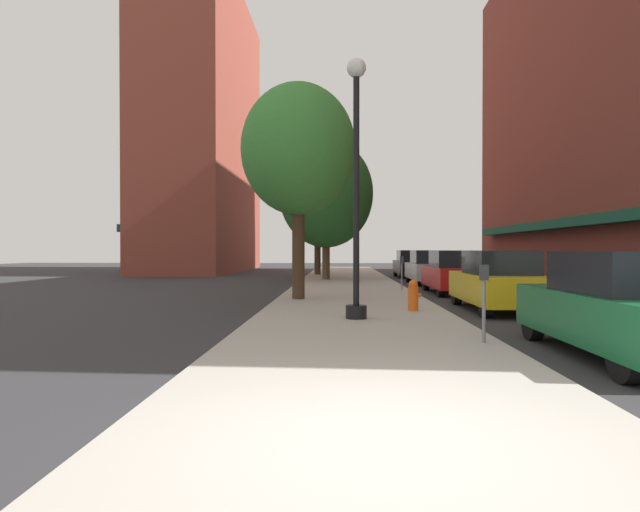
% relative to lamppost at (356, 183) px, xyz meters
% --- Properties ---
extents(ground_plane, '(90.00, 90.00, 0.00)m').
position_rel_lamppost_xyz_m(ground_plane, '(3.99, 10.33, -3.20)').
color(ground_plane, '#2D2D30').
extents(sidewalk_slab, '(4.80, 50.00, 0.12)m').
position_rel_lamppost_xyz_m(sidewalk_slab, '(-0.01, 11.33, -3.14)').
color(sidewalk_slab, '#A8A399').
rests_on(sidewalk_slab, ground).
extents(building_far_background, '(6.80, 18.00, 21.78)m').
position_rel_lamppost_xyz_m(building_far_background, '(-11.02, 29.33, 7.66)').
color(building_far_background, brown).
rests_on(building_far_background, ground).
extents(lamppost, '(0.48, 0.48, 5.90)m').
position_rel_lamppost_xyz_m(lamppost, '(0.00, 0.00, 0.00)').
color(lamppost, black).
rests_on(lamppost, sidewalk_slab).
extents(fire_hydrant, '(0.33, 0.26, 0.79)m').
position_rel_lamppost_xyz_m(fire_hydrant, '(1.52, 1.61, -2.68)').
color(fire_hydrant, '#E05614').
rests_on(fire_hydrant, sidewalk_slab).
extents(parking_meter_near, '(0.14, 0.09, 1.31)m').
position_rel_lamppost_xyz_m(parking_meter_near, '(2.04, -3.07, -2.25)').
color(parking_meter_near, slate).
rests_on(parking_meter_near, sidewalk_slab).
extents(parking_meter_far, '(0.14, 0.09, 1.31)m').
position_rel_lamppost_xyz_m(parking_meter_far, '(2.04, 8.63, -2.25)').
color(parking_meter_far, slate).
rests_on(parking_meter_far, sidewalk_slab).
extents(tree_near, '(4.97, 4.97, 7.40)m').
position_rel_lamppost_xyz_m(tree_near, '(-1.09, 15.94, 1.45)').
color(tree_near, '#4C3823').
rests_on(tree_near, sidewalk_slab).
extents(tree_mid, '(3.65, 3.65, 6.86)m').
position_rel_lamppost_xyz_m(tree_mid, '(-1.69, 4.78, 1.65)').
color(tree_mid, '#422D1E').
rests_on(tree_mid, sidewalk_slab).
extents(tree_far, '(4.65, 4.65, 7.45)m').
position_rel_lamppost_xyz_m(tree_far, '(-1.78, 21.58, 1.68)').
color(tree_far, '#422D1E').
rests_on(tree_far, sidewalk_slab).
extents(car_green, '(1.80, 4.30, 1.66)m').
position_rel_lamppost_xyz_m(car_green, '(3.99, -3.71, -2.39)').
color(car_green, black).
rests_on(car_green, ground).
extents(car_yellow, '(1.80, 4.30, 1.66)m').
position_rel_lamppost_xyz_m(car_yellow, '(3.99, 2.68, -2.39)').
color(car_yellow, black).
rests_on(car_yellow, ground).
extents(car_red, '(1.80, 4.30, 1.66)m').
position_rel_lamppost_xyz_m(car_red, '(3.99, 8.41, -2.39)').
color(car_red, black).
rests_on(car_red, ground).
extents(car_silver, '(1.80, 4.30, 1.66)m').
position_rel_lamppost_xyz_m(car_silver, '(3.99, 14.02, -2.39)').
color(car_silver, black).
rests_on(car_silver, ground).
extents(car_black, '(1.80, 4.30, 1.66)m').
position_rel_lamppost_xyz_m(car_black, '(3.99, 20.41, -2.39)').
color(car_black, black).
rests_on(car_black, ground).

